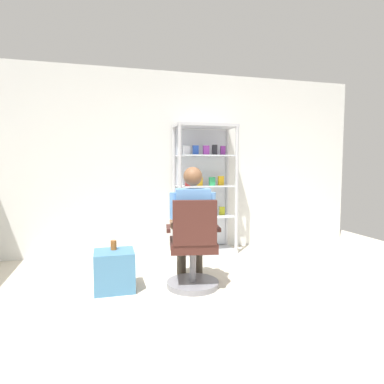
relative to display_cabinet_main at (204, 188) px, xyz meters
name	(u,v)px	position (x,y,z in m)	size (l,w,h in m)	color
ground_plane	(265,356)	(-0.40, -2.76, -0.97)	(7.20, 7.20, 0.00)	beige
back_wall	(174,162)	(-0.40, 0.24, 0.38)	(6.00, 0.10, 2.70)	silver
display_cabinet_main	(204,188)	(0.00, 0.00, 0.00)	(0.90, 0.45, 1.90)	#B7B7BC
office_chair	(193,252)	(-0.55, -1.44, -0.57)	(0.60, 0.56, 0.96)	slate
seated_shopkeeper	(192,220)	(-0.52, -1.28, -0.25)	(0.53, 0.61, 1.29)	#3F382D
storage_crate	(114,271)	(-1.36, -1.27, -0.76)	(0.41, 0.37, 0.42)	teal
tea_glass	(114,245)	(-1.36, -1.21, -0.50)	(0.06, 0.06, 0.10)	brown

